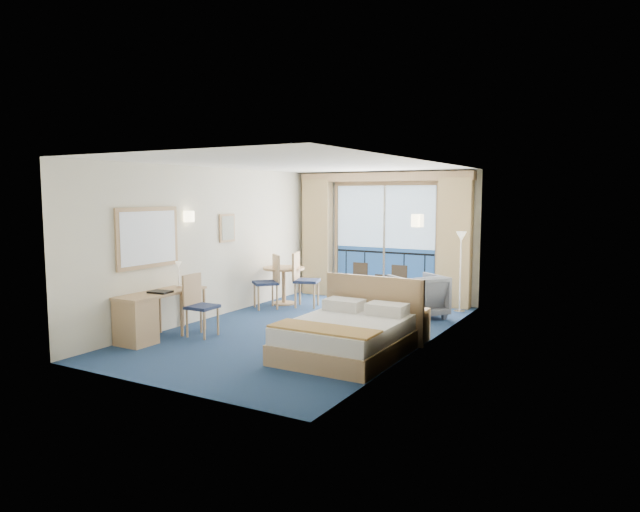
% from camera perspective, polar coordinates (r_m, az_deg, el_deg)
% --- Properties ---
extents(floor, '(6.50, 6.50, 0.00)m').
position_cam_1_polar(floor, '(9.45, -1.39, -7.41)').
color(floor, navy).
rests_on(floor, ground).
extents(room_walls, '(4.04, 6.54, 2.72)m').
position_cam_1_polar(room_walls, '(9.20, -1.42, 3.42)').
color(room_walls, beige).
rests_on(room_walls, ground).
extents(balcony_door, '(2.36, 0.03, 2.52)m').
position_cam_1_polar(balcony_door, '(12.11, 6.42, 1.04)').
color(balcony_door, navy).
rests_on(balcony_door, room_walls).
extents(curtain_left, '(0.65, 0.22, 2.55)m').
position_cam_1_polar(curtain_left, '(12.65, -0.27, 1.90)').
color(curtain_left, tan).
rests_on(curtain_left, room_walls).
extents(curtain_right, '(0.65, 0.22, 2.55)m').
position_cam_1_polar(curtain_right, '(11.44, 13.33, 1.27)').
color(curtain_right, tan).
rests_on(curtain_right, room_walls).
extents(pelmet, '(3.80, 0.25, 0.18)m').
position_cam_1_polar(pelmet, '(11.96, 6.32, 7.87)').
color(pelmet, tan).
rests_on(pelmet, room_walls).
extents(mirror, '(0.05, 1.25, 0.95)m').
position_cam_1_polar(mirror, '(9.27, -16.82, 1.77)').
color(mirror, tan).
rests_on(mirror, room_walls).
extents(wall_print, '(0.04, 0.42, 0.52)m').
position_cam_1_polar(wall_print, '(10.71, -9.25, 2.78)').
color(wall_print, tan).
rests_on(wall_print, room_walls).
extents(sconce_left, '(0.18, 0.18, 0.18)m').
position_cam_1_polar(sconce_left, '(9.88, -12.96, 3.88)').
color(sconce_left, '#FFECB2').
rests_on(sconce_left, room_walls).
extents(sconce_right, '(0.18, 0.18, 0.18)m').
position_cam_1_polar(sconce_right, '(8.22, 9.72, 3.51)').
color(sconce_right, '#FFECB2').
rests_on(sconce_right, room_walls).
extents(bed, '(1.59, 1.89, 1.00)m').
position_cam_1_polar(bed, '(7.96, 2.75, -7.93)').
color(bed, tan).
rests_on(bed, ground).
extents(nightstand, '(0.38, 0.36, 0.50)m').
position_cam_1_polar(nightstand, '(8.83, 9.43, -6.80)').
color(nightstand, tan).
rests_on(nightstand, ground).
extents(phone, '(0.20, 0.16, 0.08)m').
position_cam_1_polar(phone, '(8.79, 9.36, -4.95)').
color(phone, white).
rests_on(phone, nightstand).
extents(armchair, '(1.20, 1.19, 0.79)m').
position_cam_1_polar(armchair, '(10.47, 9.79, -3.95)').
color(armchair, '#4D555E').
rests_on(armchair, ground).
extents(floor_lamp, '(0.21, 0.21, 1.53)m').
position_cam_1_polar(floor_lamp, '(10.99, 13.92, 0.45)').
color(floor_lamp, silver).
rests_on(floor_lamp, ground).
extents(desk, '(0.53, 1.53, 0.72)m').
position_cam_1_polar(desk, '(8.98, -17.41, -5.82)').
color(desk, tan).
rests_on(desk, ground).
extents(desk_chair, '(0.44, 0.43, 0.97)m').
position_cam_1_polar(desk_chair, '(9.18, -12.12, -4.45)').
color(desk_chair, '#1F2A4A').
rests_on(desk_chair, ground).
extents(folder, '(0.35, 0.28, 0.03)m').
position_cam_1_polar(folder, '(9.08, -15.68, -3.47)').
color(folder, black).
rests_on(folder, desk).
extents(desk_lamp, '(0.11, 0.11, 0.40)m').
position_cam_1_polar(desk_lamp, '(9.49, -13.97, -1.28)').
color(desk_lamp, silver).
rests_on(desk_lamp, desk).
extents(round_table, '(0.84, 0.84, 0.75)m').
position_cam_1_polar(round_table, '(11.57, -3.65, -2.03)').
color(round_table, tan).
rests_on(round_table, ground).
extents(table_chair_a, '(0.59, 0.59, 1.08)m').
position_cam_1_polar(table_chair_a, '(11.28, -1.80, -2.03)').
color(table_chair_a, '#1F2A4A').
rests_on(table_chair_a, ground).
extents(table_chair_b, '(0.64, 0.64, 1.05)m').
position_cam_1_polar(table_chair_b, '(11.17, -5.01, -2.23)').
color(table_chair_b, '#1F2A4A').
rests_on(table_chair_b, ground).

